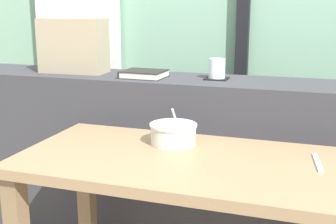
% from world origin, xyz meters
% --- Properties ---
extents(dark_console_ledge, '(2.80, 0.35, 0.86)m').
position_xyz_m(dark_console_ledge, '(0.00, 0.55, 0.43)').
color(dark_console_ledge, '#38383D').
rests_on(dark_console_ledge, ground).
extents(breakfast_table, '(1.11, 0.56, 0.69)m').
position_xyz_m(breakfast_table, '(0.07, -0.01, 0.57)').
color(breakfast_table, '#826849').
rests_on(breakfast_table, ground).
extents(coaster_square, '(0.10, 0.10, 0.00)m').
position_xyz_m(coaster_square, '(0.05, 0.57, 0.86)').
color(coaster_square, black).
rests_on(coaster_square, dark_console_ledge).
extents(juice_glass, '(0.07, 0.07, 0.09)m').
position_xyz_m(juice_glass, '(0.05, 0.57, 0.91)').
color(juice_glass, white).
rests_on(juice_glass, coaster_square).
extents(closed_book, '(0.20, 0.17, 0.03)m').
position_xyz_m(closed_book, '(-0.28, 0.51, 0.88)').
color(closed_book, black).
rests_on(closed_book, dark_console_ledge).
extents(throw_pillow, '(0.32, 0.15, 0.26)m').
position_xyz_m(throw_pillow, '(-0.66, 0.55, 0.99)').
color(throw_pillow, tan).
rests_on(throw_pillow, dark_console_ledge).
extents(soup_bowl, '(0.17, 0.18, 0.14)m').
position_xyz_m(soup_bowl, '(-0.01, 0.12, 0.73)').
color(soup_bowl, silver).
rests_on(soup_bowl, breakfast_table).
extents(fork_utensil, '(0.04, 0.17, 0.01)m').
position_xyz_m(fork_utensil, '(0.49, 0.07, 0.69)').
color(fork_utensil, silver).
rests_on(fork_utensil, breakfast_table).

